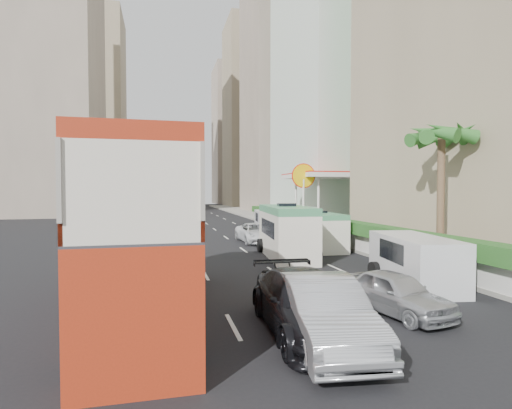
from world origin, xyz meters
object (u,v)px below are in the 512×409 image
object	(u,v)px
panel_van_far	(267,221)
palm_tree	(441,199)
minibus_near	(286,232)
double_decker_bus	(146,231)
van_asset	(256,242)
minibus_far	(320,231)
car_silver_lane_a	(323,344)
car_black	(305,332)
panel_van_near	(415,261)
car_silver_lane_b	(395,314)
shell_station	(326,202)

from	to	relation	value
panel_van_far	palm_tree	xyz separation A→B (m)	(3.74, -18.70, 2.41)
palm_tree	minibus_near	bearing A→B (deg)	143.17
double_decker_bus	van_asset	bearing A→B (deg)	64.91
minibus_far	panel_van_far	xyz separation A→B (m)	(-0.51, 11.35, -0.20)
car_silver_lane_a	palm_tree	xyz separation A→B (m)	(9.47, 7.76, 3.38)
car_silver_lane_a	minibus_far	size ratio (longest dim) A/B	0.94
car_black	panel_van_near	bearing A→B (deg)	36.00
minibus_near	palm_tree	bearing A→B (deg)	-31.03
panel_van_near	panel_van_far	distance (m)	21.57
car_silver_lane_b	car_black	bearing A→B (deg)	-176.83
double_decker_bus	car_black	size ratio (longest dim) A/B	2.02
car_black	palm_tree	distance (m)	12.28
panel_van_near	palm_tree	xyz separation A→B (m)	(3.43, 2.86, 2.40)
panel_van_near	panel_van_far	size ratio (longest dim) A/B	1.01
minibus_near	car_black	bearing A→B (deg)	-99.65
panel_van_near	shell_station	distance (m)	22.64
car_black	shell_station	bearing A→B (deg)	68.34
minibus_far	panel_van_far	size ratio (longest dim) A/B	1.09
minibus_far	car_silver_lane_a	bearing A→B (deg)	-110.48
minibus_far	palm_tree	world-z (taller)	palm_tree
car_black	car_silver_lane_a	bearing A→B (deg)	-78.97
panel_van_far	double_decker_bus	bearing A→B (deg)	-105.55
van_asset	double_decker_bus	bearing A→B (deg)	-116.71
van_asset	panel_van_far	distance (m)	7.68
car_silver_lane_a	van_asset	xyz separation A→B (m)	(2.97, 19.37, 0.00)
car_black	minibus_far	bearing A→B (deg)	68.78
double_decker_bus	palm_tree	distance (m)	14.39
car_silver_lane_b	panel_van_far	xyz separation A→B (m)	(2.56, 24.70, 0.97)
car_silver_lane_a	shell_station	size ratio (longest dim) A/B	0.62
double_decker_bus	car_black	world-z (taller)	double_decker_bus
car_silver_lane_a	car_black	xyz separation A→B (m)	(-0.13, 0.87, 0.00)
car_black	minibus_far	xyz separation A→B (m)	(6.36, 14.24, 1.18)
car_silver_lane_b	car_black	world-z (taller)	car_black
car_silver_lane_b	minibus_far	xyz separation A→B (m)	(3.07, 13.35, 1.18)
panel_van_far	palm_tree	size ratio (longest dim) A/B	0.76
panel_van_far	palm_tree	bearing A→B (deg)	-70.34
car_silver_lane_a	minibus_near	xyz separation A→B (m)	(3.10, 12.53, 1.46)
minibus_far	shell_station	size ratio (longest dim) A/B	0.66
car_black	panel_van_far	distance (m)	26.27
panel_van_near	panel_van_far	xyz separation A→B (m)	(-0.32, 21.56, -0.01)
car_silver_lane_b	shell_station	bearing A→B (deg)	59.26
car_black	van_asset	world-z (taller)	car_black
car_silver_lane_a	palm_tree	world-z (taller)	palm_tree
minibus_near	panel_van_far	size ratio (longest dim) A/B	1.35
minibus_near	minibus_far	xyz separation A→B (m)	(3.13, 2.58, -0.28)
panel_van_far	palm_tree	distance (m)	19.23
double_decker_bus	car_silver_lane_b	world-z (taller)	double_decker_bus
car_black	palm_tree	bearing A→B (deg)	38.52
car_black	panel_van_far	size ratio (longest dim) A/B	1.12
double_decker_bus	minibus_near	world-z (taller)	double_decker_bus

